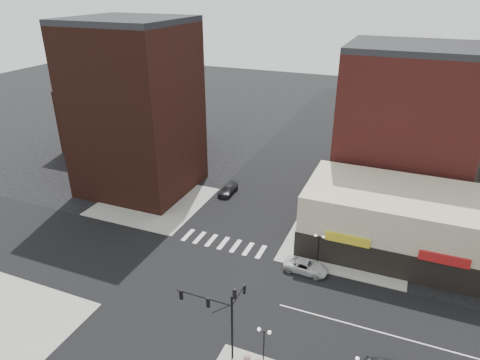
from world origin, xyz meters
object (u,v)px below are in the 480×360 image
(dark_sedan_north, at_px, (228,190))
(traffic_signal, at_px, (223,310))
(street_lamp_ne, at_px, (319,242))
(street_lamp_se_a, at_px, (264,338))
(white_suv, at_px, (306,266))

(dark_sedan_north, bearing_deg, traffic_signal, -65.94)
(street_lamp_ne, bearing_deg, dark_sedan_north, 142.33)
(street_lamp_se_a, height_order, white_suv, street_lamp_se_a)
(street_lamp_ne, distance_m, white_suv, 3.14)
(street_lamp_ne, xyz_separation_m, dark_sedan_north, (-17.16, 13.25, -2.61))
(street_lamp_ne, relative_size, white_suv, 0.83)
(street_lamp_se_a, xyz_separation_m, white_suv, (0.06, 14.50, -2.59))
(traffic_signal, xyz_separation_m, white_suv, (3.82, 14.33, -4.26))
(traffic_signal, distance_m, street_lamp_ne, 16.62)
(traffic_signal, height_order, white_suv, traffic_signal)
(traffic_signal, relative_size, white_suv, 1.55)
(traffic_signal, height_order, dark_sedan_north, traffic_signal)
(white_suv, distance_m, dark_sedan_north, 21.92)
(street_lamp_se_a, xyz_separation_m, street_lamp_ne, (1.00, 16.00, 0.00))
(street_lamp_se_a, bearing_deg, white_suv, 89.77)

